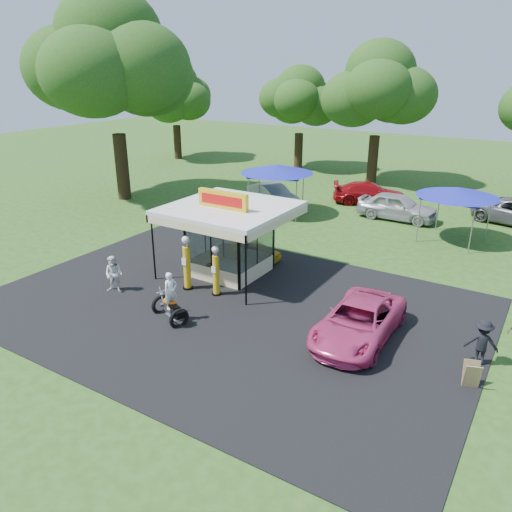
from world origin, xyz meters
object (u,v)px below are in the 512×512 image
object	(u,v)px
gas_station_kiosk	(230,238)
spectator_west	(114,274)
gas_pump_right	(216,272)
kiosk_car	(255,250)
bg_car_a	(273,195)
tent_west	(277,169)
gas_pump_left	(187,264)
bg_car_c	(397,206)
a_frame_sign	(471,375)
pink_sedan	(359,321)
spectator_east_a	(482,342)
tent_east	(458,192)
motorcycle	(171,301)
bg_car_b	(370,193)

from	to	relation	value
gas_station_kiosk	spectator_west	distance (m)	5.57
gas_pump_right	kiosk_car	bearing A→B (deg)	100.97
bg_car_a	tent_west	world-z (taller)	tent_west
gas_pump_left	bg_car_c	world-z (taller)	gas_pump_left
a_frame_sign	bg_car_a	size ratio (longest dim) A/B	0.19
gas_pump_left	pink_sedan	xyz separation A→B (m)	(8.10, -0.06, -0.50)
gas_pump_right	a_frame_sign	world-z (taller)	gas_pump_right
spectator_east_a	tent_east	distance (m)	13.31
gas_pump_left	motorcycle	bearing A→B (deg)	-63.36
gas_pump_left	tent_east	world-z (taller)	tent_east
gas_pump_left	motorcycle	xyz separation A→B (m)	(1.32, -2.64, -0.38)
bg_car_a	motorcycle	bearing A→B (deg)	-137.30
motorcycle	gas_pump_right	bearing A→B (deg)	108.11
a_frame_sign	bg_car_a	bearing A→B (deg)	117.27
pink_sedan	tent_west	bearing A→B (deg)	129.27
a_frame_sign	bg_car_c	distance (m)	18.33
pink_sedan	spectator_west	xyz separation A→B (m)	(-10.67, -1.88, 0.13)
kiosk_car	bg_car_a	distance (m)	10.42
motorcycle	bg_car_b	distance (m)	21.19
gas_pump_left	bg_car_b	world-z (taller)	gas_pump_left
gas_station_kiosk	tent_west	distance (m)	10.67
gas_station_kiosk	gas_pump_left	size ratio (longest dim) A/B	2.13
bg_car_b	a_frame_sign	bearing A→B (deg)	-176.13
gas_pump_right	spectator_east_a	distance (m)	10.76
gas_station_kiosk	gas_pump_right	size ratio (longest dim) A/B	2.35
gas_station_kiosk	tent_west	world-z (taller)	gas_station_kiosk
gas_pump_right	a_frame_sign	distance (m)	10.84
gas_pump_left	spectator_west	distance (m)	3.24
kiosk_car	bg_car_c	bearing A→B (deg)	-20.51
spectator_east_a	bg_car_b	xyz separation A→B (m)	(-10.46, 17.99, -0.07)
bg_car_a	kiosk_car	bearing A→B (deg)	-129.28
a_frame_sign	spectator_west	xyz separation A→B (m)	(-14.79, -0.92, 0.39)
gas_station_kiosk	pink_sedan	distance (m)	8.03
spectator_east_a	tent_west	bearing A→B (deg)	-49.93
motorcycle	tent_east	xyz separation A→B (m)	(7.30, 15.85, 2.00)
a_frame_sign	bg_car_b	distance (m)	22.19
gas_station_kiosk	spectator_west	size ratio (longest dim) A/B	3.20
bg_car_a	tent_west	xyz separation A→B (m)	(1.18, -1.55, 2.25)
gas_pump_left	spectator_east_a	xyz separation A→B (m)	(12.21, 0.55, -0.39)
gas_pump_right	motorcycle	size ratio (longest dim) A/B	1.07
gas_pump_left	gas_station_kiosk	bearing A→B (deg)	77.32
gas_station_kiosk	tent_east	xyz separation A→B (m)	(8.05, 10.66, 1.06)
gas_station_kiosk	motorcycle	xyz separation A→B (m)	(0.75, -5.20, -0.95)
motorcycle	a_frame_sign	world-z (taller)	motorcycle
spectator_east_a	bg_car_c	size ratio (longest dim) A/B	0.33
gas_pump_left	kiosk_car	bearing A→B (deg)	83.11
spectator_west	bg_car_c	xyz separation A→B (m)	(7.23, 17.61, 0.02)
gas_pump_left	spectator_east_a	bearing A→B (deg)	2.59
kiosk_car	motorcycle	bearing A→B (deg)	-174.22
spectator_west	motorcycle	bearing A→B (deg)	-29.46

